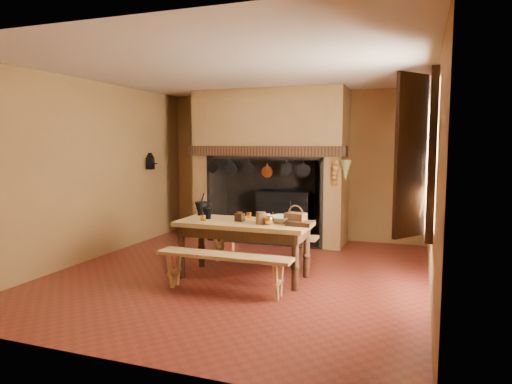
# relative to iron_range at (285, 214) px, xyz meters

# --- Properties ---
(floor) EXTENTS (5.50, 5.50, 0.00)m
(floor) POSITION_rel_iron_range_xyz_m (0.04, -2.45, -0.48)
(floor) COLOR maroon
(floor) RESTS_ON ground
(ceiling) EXTENTS (5.50, 5.50, 0.00)m
(ceiling) POSITION_rel_iron_range_xyz_m (0.04, -2.45, 2.32)
(ceiling) COLOR silver
(ceiling) RESTS_ON back_wall
(back_wall) EXTENTS (5.00, 0.02, 2.80)m
(back_wall) POSITION_rel_iron_range_xyz_m (0.04, 0.30, 0.92)
(back_wall) COLOR olive
(back_wall) RESTS_ON floor
(wall_left) EXTENTS (0.02, 5.50, 2.80)m
(wall_left) POSITION_rel_iron_range_xyz_m (-2.46, -2.45, 0.92)
(wall_left) COLOR olive
(wall_left) RESTS_ON floor
(wall_right) EXTENTS (0.02, 5.50, 2.80)m
(wall_right) POSITION_rel_iron_range_xyz_m (2.54, -2.45, 0.92)
(wall_right) COLOR olive
(wall_right) RESTS_ON floor
(wall_front) EXTENTS (5.00, 0.02, 2.80)m
(wall_front) POSITION_rel_iron_range_xyz_m (0.04, -5.20, 0.92)
(wall_front) COLOR olive
(wall_front) RESTS_ON floor
(chimney_breast) EXTENTS (2.95, 0.96, 2.80)m
(chimney_breast) POSITION_rel_iron_range_xyz_m (-0.26, -0.14, 1.33)
(chimney_breast) COLOR olive
(chimney_breast) RESTS_ON floor
(iron_range) EXTENTS (1.12, 0.55, 1.60)m
(iron_range) POSITION_rel_iron_range_xyz_m (0.00, 0.00, 0.00)
(iron_range) COLOR black
(iron_range) RESTS_ON floor
(hearth_pans) EXTENTS (0.51, 0.62, 0.20)m
(hearth_pans) POSITION_rel_iron_range_xyz_m (-1.01, -0.23, -0.39)
(hearth_pans) COLOR #B17B28
(hearth_pans) RESTS_ON floor
(hanging_pans) EXTENTS (1.92, 0.29, 0.27)m
(hanging_pans) POSITION_rel_iron_range_xyz_m (-0.30, -0.64, 0.88)
(hanging_pans) COLOR black
(hanging_pans) RESTS_ON chimney_breast
(onion_string) EXTENTS (0.12, 0.10, 0.46)m
(onion_string) POSITION_rel_iron_range_xyz_m (1.04, -0.66, 0.85)
(onion_string) COLOR #AF6920
(onion_string) RESTS_ON chimney_breast
(herb_bunch) EXTENTS (0.20, 0.20, 0.35)m
(herb_bunch) POSITION_rel_iron_range_xyz_m (1.22, -0.66, 0.90)
(herb_bunch) COLOR olive
(herb_bunch) RESTS_ON chimney_breast
(window) EXTENTS (0.39, 1.75, 1.76)m
(window) POSITION_rel_iron_range_xyz_m (2.39, -2.85, 1.22)
(window) COLOR white
(window) RESTS_ON wall_right
(wall_coffee_mill) EXTENTS (0.23, 0.16, 0.31)m
(wall_coffee_mill) POSITION_rel_iron_range_xyz_m (-2.38, -0.90, 1.03)
(wall_coffee_mill) COLOR black
(wall_coffee_mill) RESTS_ON wall_left
(work_table) EXTENTS (1.79, 0.80, 0.78)m
(work_table) POSITION_rel_iron_range_xyz_m (0.17, -2.58, 0.17)
(work_table) COLOR tan
(work_table) RESTS_ON floor
(bench_front) EXTENTS (1.71, 0.30, 0.48)m
(bench_front) POSITION_rel_iron_range_xyz_m (0.17, -3.26, -0.12)
(bench_front) COLOR tan
(bench_front) RESTS_ON floor
(bench_back) EXTENTS (1.71, 0.30, 0.48)m
(bench_back) POSITION_rel_iron_range_xyz_m (0.17, -1.88, -0.12)
(bench_back) COLOR tan
(bench_back) RESTS_ON floor
(mortar_large) EXTENTS (0.20, 0.20, 0.33)m
(mortar_large) POSITION_rel_iron_range_xyz_m (-0.62, -2.30, 0.40)
(mortar_large) COLOR black
(mortar_large) RESTS_ON work_table
(mortar_small) EXTENTS (0.16, 0.16, 0.27)m
(mortar_small) POSITION_rel_iron_range_xyz_m (-0.38, -2.57, 0.38)
(mortar_small) COLOR black
(mortar_small) RESTS_ON work_table
(coffee_grinder) EXTENTS (0.15, 0.12, 0.17)m
(coffee_grinder) POSITION_rel_iron_range_xyz_m (0.11, -2.60, 0.36)
(coffee_grinder) COLOR #342110
(coffee_grinder) RESTS_ON work_table
(brass_mug_a) EXTENTS (0.09, 0.09, 0.09)m
(brass_mug_a) POSITION_rel_iron_range_xyz_m (-0.37, -2.74, 0.34)
(brass_mug_a) COLOR #B17B28
(brass_mug_a) RESTS_ON work_table
(brass_mug_b) EXTENTS (0.08, 0.08, 0.09)m
(brass_mug_b) POSITION_rel_iron_range_xyz_m (0.13, -2.29, 0.34)
(brass_mug_b) COLOR #B17B28
(brass_mug_b) RESTS_ON work_table
(mixing_bowl) EXTENTS (0.45, 0.45, 0.09)m
(mixing_bowl) POSITION_rel_iron_range_xyz_m (0.67, -2.48, 0.34)
(mixing_bowl) COLOR #B4AC8A
(mixing_bowl) RESTS_ON work_table
(stoneware_crock) EXTENTS (0.17, 0.17, 0.16)m
(stoneware_crock) POSITION_rel_iron_range_xyz_m (0.45, -2.70, 0.37)
(stoneware_crock) COLOR brown
(stoneware_crock) RESTS_ON work_table
(glass_jar) EXTENTS (0.09, 0.09, 0.13)m
(glass_jar) POSITION_rel_iron_range_xyz_m (0.51, -2.62, 0.36)
(glass_jar) COLOR beige
(glass_jar) RESTS_ON work_table
(wicker_basket) EXTENTS (0.29, 0.23, 0.25)m
(wicker_basket) POSITION_rel_iron_range_xyz_m (0.87, -2.54, 0.37)
(wicker_basket) COLOR #4D2C17
(wicker_basket) RESTS_ON work_table
(wooden_tray) EXTENTS (0.35, 0.27, 0.06)m
(wooden_tray) POSITION_rel_iron_range_xyz_m (0.96, -2.63, 0.32)
(wooden_tray) COLOR #342110
(wooden_tray) RESTS_ON work_table
(brass_cup) EXTENTS (0.14, 0.14, 0.11)m
(brass_cup) POSITION_rel_iron_range_xyz_m (0.56, -2.72, 0.35)
(brass_cup) COLOR #B17B28
(brass_cup) RESTS_ON work_table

